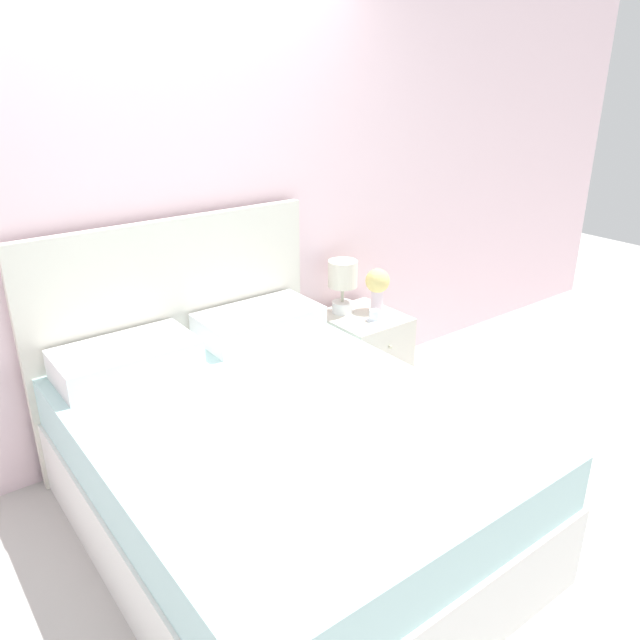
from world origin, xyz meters
The scene contains 7 objects.
ground_plane centered at (0.00, 0.00, 0.00)m, with size 12.00×12.00×0.00m, color #BCB7B2.
wall_back centered at (0.00, 0.07, 1.30)m, with size 8.00×0.06×2.60m.
bed centered at (0.00, -0.93, 0.33)m, with size 1.57×2.00×1.26m.
nightstand centered at (1.11, -0.26, 0.27)m, with size 0.45×0.50×0.54m.
table_lamp centered at (1.04, -0.14, 0.76)m, with size 0.18×0.18×0.33m.
flower_vase centered at (1.24, -0.24, 0.71)m, with size 0.15×0.15×0.27m.
teacup centered at (1.11, -0.36, 0.57)m, with size 0.10×0.10×0.07m.
Camera 1 is at (-1.25, -2.91, 1.98)m, focal length 35.00 mm.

